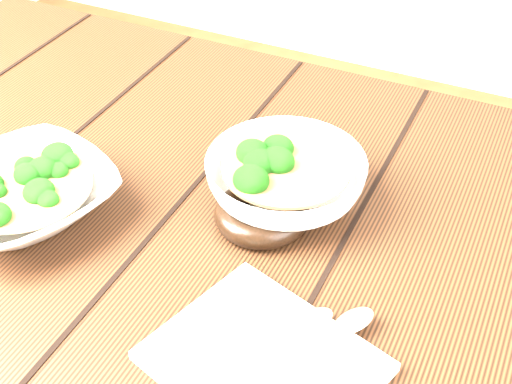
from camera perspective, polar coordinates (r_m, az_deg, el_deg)
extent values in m
cube|color=#391F10|center=(0.85, -5.49, -3.00)|extent=(1.20, 0.80, 0.04)
cube|color=#391F10|center=(1.55, -15.83, 0.16)|extent=(0.07, 0.07, 0.71)
imported|color=silver|center=(0.86, -18.00, -0.29)|extent=(0.25, 0.25, 0.05)
cylinder|color=brown|center=(0.85, -18.18, 0.45)|extent=(0.16, 0.16, 0.00)
ellipsoid|color=#206C18|center=(0.84, -17.04, 0.63)|extent=(0.03, 0.03, 0.02)
ellipsoid|color=#206C18|center=(0.86, -16.26, 1.57)|extent=(0.03, 0.03, 0.02)
ellipsoid|color=#206C18|center=(0.88, -17.13, 2.58)|extent=(0.03, 0.03, 0.02)
ellipsoid|color=#206C18|center=(0.87, -18.84, 1.51)|extent=(0.03, 0.03, 0.02)
ellipsoid|color=#206C18|center=(0.83, -18.97, -0.43)|extent=(0.03, 0.03, 0.02)
ellipsoid|color=#206C18|center=(0.82, -17.18, -0.67)|extent=(0.03, 0.03, 0.02)
imported|color=silver|center=(0.83, 2.38, 0.93)|extent=(0.22, 0.22, 0.06)
cylinder|color=brown|center=(0.82, 2.41, 1.99)|extent=(0.15, 0.15, 0.00)
ellipsoid|color=#206C18|center=(0.82, 3.73, 2.19)|extent=(0.03, 0.03, 0.03)
ellipsoid|color=#206C18|center=(0.84, 3.30, 3.45)|extent=(0.03, 0.03, 0.03)
ellipsoid|color=#206C18|center=(0.84, 0.22, 3.55)|extent=(0.03, 0.03, 0.03)
ellipsoid|color=#206C18|center=(0.81, 1.04, 1.86)|extent=(0.03, 0.03, 0.03)
ellipsoid|color=#206C18|center=(0.79, 2.94, 0.81)|extent=(0.03, 0.03, 0.03)
torus|color=black|center=(0.81, 0.49, -1.74)|extent=(0.11, 0.11, 0.03)
cube|color=beige|center=(0.68, 0.59, -13.39)|extent=(0.23, 0.21, 0.01)
cylinder|color=#ADA699|center=(0.67, -0.77, -12.82)|extent=(0.07, 0.11, 0.01)
ellipsoid|color=#ADA699|center=(0.70, 4.52, -10.17)|extent=(0.05, 0.05, 0.01)
cylinder|color=#ADA699|center=(0.67, 2.95, -13.05)|extent=(0.07, 0.11, 0.01)
ellipsoid|color=#ADA699|center=(0.71, 7.84, -10.13)|extent=(0.05, 0.05, 0.01)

